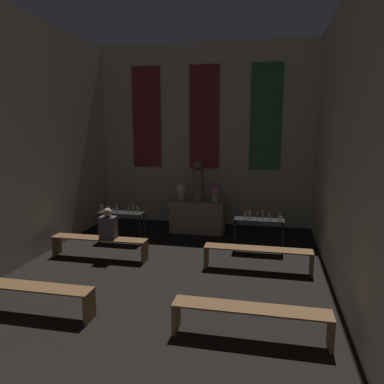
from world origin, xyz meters
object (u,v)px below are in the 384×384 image
(pew_second_left, at_px, (27,292))
(pew_second_right, at_px, (250,316))
(pew_back_right, at_px, (258,254))
(candle_rack_right, at_px, (259,224))
(statue, at_px, (198,183))
(pew_back_left, at_px, (99,243))
(altar, at_px, (198,216))
(flower_vase_right, at_px, (215,191))
(flower_vase_left, at_px, (181,190))
(candle_rack_left, at_px, (121,217))
(person_seated, at_px, (108,225))

(pew_second_left, relative_size, pew_second_right, 1.00)
(pew_back_right, bearing_deg, candle_rack_right, 90.98)
(statue, relative_size, pew_back_left, 0.51)
(statue, height_order, pew_second_left, statue)
(altar, bearing_deg, pew_second_right, -71.15)
(pew_second_left, bearing_deg, candle_rack_right, 47.46)
(flower_vase_right, bearing_deg, altar, 180.00)
(pew_second_right, distance_m, pew_back_right, 2.61)
(altar, bearing_deg, pew_back_right, -55.54)
(altar, xyz_separation_m, candle_rack_right, (1.75, -1.35, 0.23))
(pew_second_right, distance_m, pew_back_left, 4.40)
(flower_vase_left, relative_size, flower_vase_right, 1.00)
(statue, xyz_separation_m, candle_rack_left, (-1.75, -1.35, -0.73))
(pew_back_left, bearing_deg, person_seated, 0.00)
(flower_vase_right, relative_size, pew_second_right, 0.21)
(pew_second_right, xyz_separation_m, person_seated, (-3.32, 2.61, 0.43))
(pew_second_right, bearing_deg, flower_vase_left, 113.50)
(candle_rack_left, xyz_separation_m, pew_back_left, (-0.02, -1.23, -0.32))
(pew_second_right, relative_size, person_seated, 3.18)
(pew_back_right, height_order, person_seated, person_seated)
(pew_back_right, bearing_deg, person_seated, 180.00)
(flower_vase_left, distance_m, person_seated, 2.82)
(candle_rack_right, relative_size, pew_second_left, 0.53)
(statue, distance_m, candle_rack_left, 2.33)
(pew_second_left, height_order, person_seated, person_seated)
(altar, xyz_separation_m, candle_rack_left, (-1.75, -1.35, 0.23))
(flower_vase_left, height_order, pew_back_left, flower_vase_left)
(candle_rack_right, height_order, person_seated, person_seated)
(pew_second_left, bearing_deg, pew_second_right, 0.00)
(flower_vase_left, distance_m, candle_rack_left, 1.92)
(flower_vase_right, height_order, pew_second_left, flower_vase_right)
(statue, height_order, flower_vase_right, statue)
(flower_vase_left, relative_size, candle_rack_left, 0.40)
(pew_second_left, height_order, pew_second_right, same)
(statue, relative_size, pew_second_right, 0.51)
(candle_rack_left, height_order, pew_back_left, candle_rack_left)
(candle_rack_left, height_order, candle_rack_right, candle_rack_left)
(flower_vase_left, height_order, pew_second_left, flower_vase_left)
(statue, xyz_separation_m, flower_vase_left, (-0.49, 0.00, -0.22))
(pew_back_left, bearing_deg, candle_rack_right, 19.28)
(statue, xyz_separation_m, pew_back_left, (-1.77, -2.59, -1.05))
(pew_back_right, bearing_deg, altar, 124.46)
(flower_vase_left, xyz_separation_m, pew_second_left, (-1.29, -5.20, -0.83))
(statue, relative_size, candle_rack_left, 0.95)
(statue, bearing_deg, candle_rack_left, -142.40)
(flower_vase_right, distance_m, candle_rack_right, 1.92)
(statue, relative_size, candle_rack_right, 0.95)
(pew_back_right, bearing_deg, statue, 124.46)
(pew_back_left, bearing_deg, flower_vase_right, 48.85)
(flower_vase_left, relative_size, pew_second_left, 0.21)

